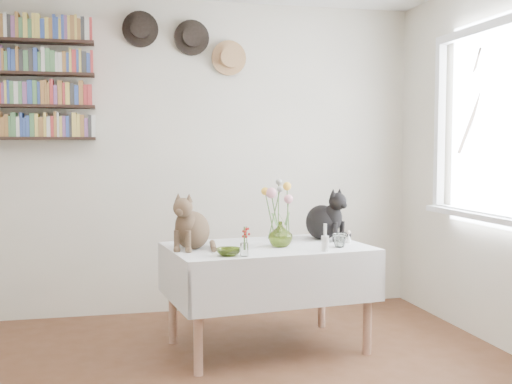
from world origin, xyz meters
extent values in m
cube|color=#EEE3CC|center=(0.00, 2.27, 1.25)|extent=(4.04, 0.04, 2.54)
cube|color=white|center=(1.97, 0.80, 1.50)|extent=(0.01, 1.40, 1.20)
cube|color=white|center=(1.97, 0.80, 2.13)|extent=(0.06, 1.52, 0.06)
cube|color=white|center=(1.97, 0.80, 0.87)|extent=(0.06, 1.52, 0.06)
cube|color=white|center=(1.97, 1.53, 1.50)|extent=(0.06, 0.06, 1.20)
cube|color=white|center=(1.94, 0.80, 0.87)|extent=(0.12, 1.50, 0.04)
cube|color=white|center=(0.50, 1.13, 0.66)|extent=(1.37, 0.98, 0.05)
cylinder|color=tan|center=(-0.02, 0.73, 0.32)|extent=(0.05, 0.05, 0.63)
cylinder|color=tan|center=(1.10, 0.87, 0.32)|extent=(0.05, 0.05, 0.63)
cylinder|color=tan|center=(-0.10, 1.39, 0.32)|extent=(0.05, 0.05, 0.63)
cylinder|color=tan|center=(1.01, 1.53, 0.32)|extent=(0.05, 0.05, 0.63)
imported|color=#8FA842|center=(0.57, 1.07, 0.77)|extent=(0.17, 0.17, 0.17)
imported|color=#8FA842|center=(0.18, 0.81, 0.71)|extent=(0.20, 0.20, 0.05)
imported|color=white|center=(0.94, 0.96, 0.73)|extent=(0.11, 0.11, 0.09)
cylinder|color=white|center=(0.79, 0.83, 0.74)|extent=(0.05, 0.05, 0.10)
cylinder|color=white|center=(0.79, 0.83, 0.82)|extent=(0.02, 0.02, 0.08)
cylinder|color=white|center=(0.26, 0.77, 0.73)|extent=(0.05, 0.05, 0.08)
cone|color=white|center=(1.06, 1.13, 0.72)|extent=(0.05, 0.05, 0.06)
sphere|color=beige|center=(1.06, 1.13, 0.76)|extent=(0.03, 0.03, 0.03)
cylinder|color=#4C7233|center=(0.54, 1.08, 0.89)|extent=(0.01, 0.01, 0.30)
sphere|color=pink|center=(0.54, 1.08, 1.04)|extent=(0.07, 0.07, 0.07)
cylinder|color=#4C7233|center=(0.61, 1.05, 0.87)|extent=(0.01, 0.01, 0.26)
sphere|color=pink|center=(0.61, 1.05, 1.00)|extent=(0.06, 0.06, 0.06)
cylinder|color=#4C7233|center=(0.63, 1.10, 0.91)|extent=(0.01, 0.01, 0.34)
sphere|color=yellow|center=(0.63, 1.10, 1.08)|extent=(0.06, 0.06, 0.06)
cylinder|color=#4C7233|center=(0.51, 1.11, 0.89)|extent=(0.01, 0.01, 0.31)
sphere|color=yellow|center=(0.51, 1.11, 1.05)|extent=(0.05, 0.05, 0.05)
cylinder|color=#4C7233|center=(0.57, 1.12, 0.92)|extent=(0.01, 0.01, 0.37)
sphere|color=#999E93|center=(0.57, 1.12, 1.11)|extent=(0.04, 0.04, 0.04)
cylinder|color=#4C7233|center=(0.52, 1.04, 0.90)|extent=(0.01, 0.01, 0.33)
sphere|color=#999E93|center=(0.52, 1.04, 1.07)|extent=(0.04, 0.04, 0.04)
cube|color=black|center=(-1.10, 2.16, 1.40)|extent=(1.00, 0.16, 0.02)
cube|color=black|center=(-1.10, 2.16, 1.64)|extent=(1.00, 0.16, 0.02)
cube|color=black|center=(-1.10, 2.16, 1.88)|extent=(1.00, 0.16, 0.02)
cube|color=black|center=(-1.10, 2.16, 2.12)|extent=(1.00, 0.16, 0.02)
cylinder|color=black|center=(-0.25, 2.21, 2.25)|extent=(0.28, 0.02, 0.28)
cylinder|color=black|center=(-0.25, 2.17, 2.25)|extent=(0.16, 0.08, 0.16)
cylinder|color=black|center=(0.15, 2.21, 2.20)|extent=(0.28, 0.02, 0.28)
cylinder|color=black|center=(0.15, 2.17, 2.20)|extent=(0.16, 0.08, 0.16)
cylinder|color=#A67C53|center=(0.45, 2.21, 2.05)|extent=(0.28, 0.02, 0.28)
cylinder|color=#A67C53|center=(0.45, 2.17, 2.05)|extent=(0.16, 0.08, 0.16)
camera|label=1|loc=(-0.52, -2.91, 1.33)|focal=45.00mm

